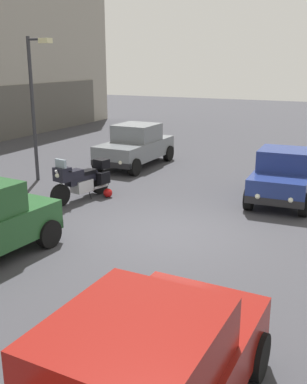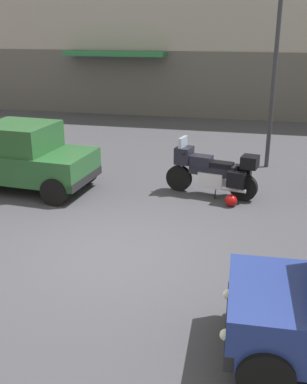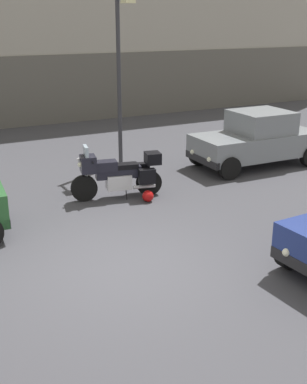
% 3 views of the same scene
% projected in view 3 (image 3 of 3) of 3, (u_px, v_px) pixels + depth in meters
% --- Properties ---
extents(ground_plane, '(80.00, 80.00, 0.00)m').
position_uv_depth(ground_plane, '(127.00, 268.00, 8.87)').
color(ground_plane, '#38383D').
extents(motorcycle, '(2.24, 1.00, 1.36)m').
position_uv_depth(motorcycle, '(119.00, 174.00, 12.16)').
color(motorcycle, black).
rests_on(motorcycle, ground).
extents(helmet, '(0.28, 0.28, 0.28)m').
position_uv_depth(helmet, '(148.00, 196.00, 12.04)').
color(helmet, '#990C0C').
rests_on(helmet, ground).
extents(car_wagon_end, '(3.91, 1.86, 1.64)m').
position_uv_depth(car_wagon_end, '(257.00, 139.00, 14.78)').
color(car_wagon_end, slate).
rests_on(car_wagon_end, ground).
extents(streetlamp_curbside, '(0.28, 0.94, 4.80)m').
position_uv_depth(streetlamp_curbside, '(121.00, 66.00, 14.13)').
color(streetlamp_curbside, '#2D2D33').
rests_on(streetlamp_curbside, ground).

